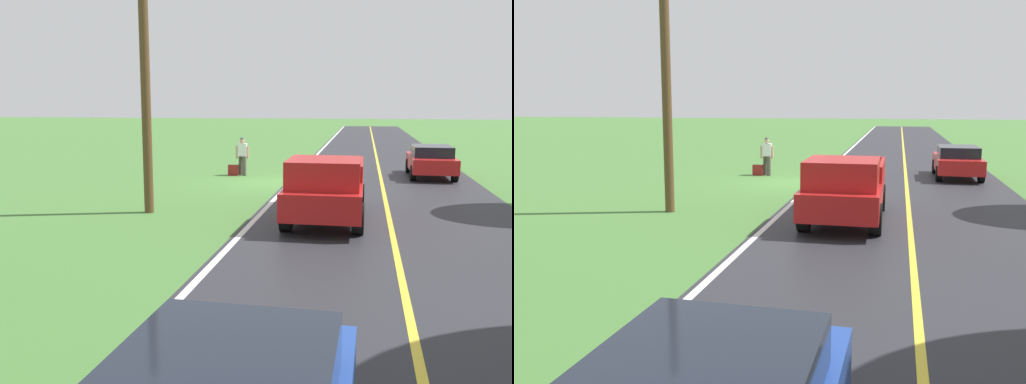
% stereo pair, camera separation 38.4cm
% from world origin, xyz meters
% --- Properties ---
extents(ground_plane, '(200.00, 200.00, 0.00)m').
position_xyz_m(ground_plane, '(0.00, 0.00, 0.00)').
color(ground_plane, '#427033').
extents(road_surface, '(7.80, 120.00, 0.00)m').
position_xyz_m(road_surface, '(-4.55, 0.00, 0.00)').
color(road_surface, '#28282D').
rests_on(road_surface, ground).
extents(lane_edge_line, '(0.16, 117.60, 0.00)m').
position_xyz_m(lane_edge_line, '(-0.83, 0.00, 0.01)').
color(lane_edge_line, silver).
rests_on(lane_edge_line, ground).
extents(lane_centre_line, '(0.14, 117.60, 0.00)m').
position_xyz_m(lane_centre_line, '(-4.55, 0.00, 0.01)').
color(lane_centre_line, gold).
rests_on(lane_centre_line, ground).
extents(hitchhiker_walking, '(0.62, 0.51, 1.75)m').
position_xyz_m(hitchhiker_walking, '(1.63, -2.16, 0.98)').
color(hitchhiker_walking, '#4C473D').
rests_on(hitchhiker_walking, ground).
extents(suitcase_carried, '(0.47, 0.22, 0.48)m').
position_xyz_m(suitcase_carried, '(2.05, -2.06, 0.24)').
color(suitcase_carried, maroon).
rests_on(suitcase_carried, ground).
extents(pickup_truck_passing, '(2.10, 5.40, 1.82)m').
position_xyz_m(pickup_truck_passing, '(-2.79, 7.05, 0.97)').
color(pickup_truck_passing, '#B21919').
rests_on(pickup_truck_passing, ground).
extents(sedan_near_oncoming, '(1.95, 4.41, 1.41)m').
position_xyz_m(sedan_near_oncoming, '(-6.72, -3.20, 0.75)').
color(sedan_near_oncoming, red).
rests_on(sedan_near_oncoming, ground).
extents(utility_pole_roadside, '(0.28, 0.28, 8.07)m').
position_xyz_m(utility_pole_roadside, '(2.49, 6.86, 4.03)').
color(utility_pole_roadside, brown).
rests_on(utility_pole_roadside, ground).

